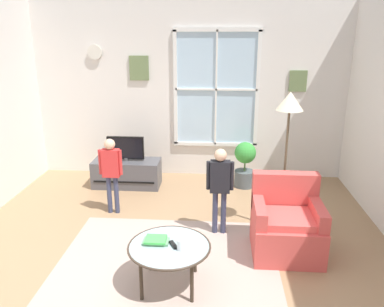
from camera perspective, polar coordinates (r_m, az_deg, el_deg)
ground_plane at (r=4.28m, az=-3.76°, el=-17.19°), size 5.80×6.55×0.02m
back_wall at (r=6.60m, az=-0.26°, el=9.37°), size 5.20×0.17×2.96m
area_rug at (r=4.47m, az=-3.54°, el=-15.35°), size 2.41×1.87×0.01m
tv_stand at (r=6.40m, az=-9.58°, el=-2.88°), size 1.08×0.47×0.44m
television at (r=6.26m, az=-9.79°, el=0.79°), size 0.59×0.08×0.40m
armchair at (r=4.58m, az=13.75°, el=-10.28°), size 0.76×0.74×0.87m
coffee_table at (r=3.87m, az=-3.38°, el=-13.76°), size 0.82×0.82×0.45m
book_stack at (r=3.90m, az=-5.36°, el=-12.66°), size 0.25×0.18×0.05m
cup at (r=3.76m, az=-1.67°, el=-13.31°), size 0.07×0.07×0.11m
remote_near_books at (r=3.85m, az=-2.77°, el=-13.30°), size 0.10×0.14×0.02m
person_black_shirt at (r=4.70m, az=4.15°, el=-4.15°), size 0.33×0.15×1.10m
person_red_shirt at (r=5.34m, az=-11.86°, el=-2.01°), size 0.32×0.15×1.07m
potted_plant_by_window at (r=6.29m, az=7.81°, el=-1.44°), size 0.34×0.34×0.75m
floor_lamp at (r=4.69m, az=14.12°, el=5.42°), size 0.32×0.32×1.77m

